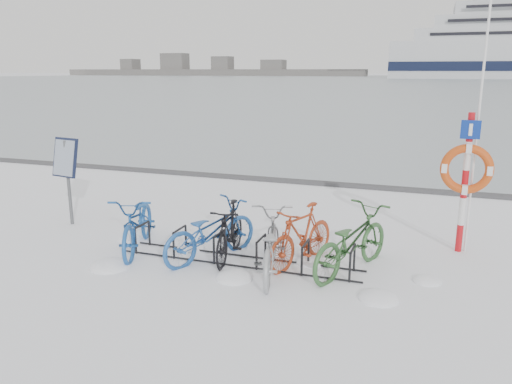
{
  "coord_description": "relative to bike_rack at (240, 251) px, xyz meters",
  "views": [
    {
      "loc": [
        2.73,
        -7.08,
        3.02
      ],
      "look_at": [
        0.07,
        0.6,
        1.03
      ],
      "focal_mm": 35.0,
      "sensor_mm": 36.0,
      "label": 1
    }
  ],
  "objects": [
    {
      "name": "ground",
      "position": [
        0.0,
        0.0,
        -0.18
      ],
      "size": [
        900.0,
        900.0,
        0.0
      ],
      "primitive_type": "plane",
      "color": "white",
      "rests_on": "ground"
    },
    {
      "name": "bike_rack",
      "position": [
        0.0,
        0.0,
        0.0
      ],
      "size": [
        4.0,
        0.48,
        0.46
      ],
      "color": "black",
      "rests_on": "ground"
    },
    {
      "name": "shoreline",
      "position": [
        -122.02,
        260.0,
        2.61
      ],
      "size": [
        180.0,
        12.0,
        9.5
      ],
      "color": "#515151",
      "rests_on": "ground"
    },
    {
      "name": "bike_5",
      "position": [
        1.74,
        0.22,
        0.34
      ],
      "size": [
        1.4,
        2.08,
        1.03
      ],
      "primitive_type": "imported",
      "rotation": [
        0.0,
        0.0,
        2.74
      ],
      "color": "#325E2F",
      "rests_on": "ground"
    },
    {
      "name": "bike_1",
      "position": [
        -0.52,
        0.02,
        0.31
      ],
      "size": [
        1.43,
        1.98,
        0.99
      ],
      "primitive_type": "imported",
      "rotation": [
        0.0,
        0.0,
        2.68
      ],
      "color": "#22549D",
      "rests_on": "ground"
    },
    {
      "name": "info_board",
      "position": [
        -3.94,
        0.78,
        1.08
      ],
      "size": [
        0.61,
        0.32,
        1.75
      ],
      "rotation": [
        0.0,
        0.0,
        -0.17
      ],
      "color": "#595B5E",
      "rests_on": "ground"
    },
    {
      "name": "bike_0",
      "position": [
        -1.86,
        -0.01,
        0.34
      ],
      "size": [
        1.3,
        2.09,
        1.04
      ],
      "primitive_type": "imported",
      "rotation": [
        0.0,
        0.0,
        0.34
      ],
      "color": "#1C519A",
      "rests_on": "ground"
    },
    {
      "name": "quay_edge",
      "position": [
        0.0,
        5.9,
        -0.13
      ],
      "size": [
        400.0,
        0.25,
        0.1
      ],
      "primitive_type": "cube",
      "color": "#3F3F42",
      "rests_on": "ground"
    },
    {
      "name": "ice_sheet",
      "position": [
        0.0,
        155.0,
        -0.17
      ],
      "size": [
        400.0,
        298.0,
        0.02
      ],
      "primitive_type": "cube",
      "color": "#9BA5AF",
      "rests_on": "ground"
    },
    {
      "name": "lifebuoy_station",
      "position": [
        3.37,
        1.63,
        1.26
      ],
      "size": [
        0.83,
        0.23,
        4.3
      ],
      "color": "#B90E15",
      "rests_on": "ground"
    },
    {
      "name": "bike_2",
      "position": [
        -0.23,
        0.15,
        0.3
      ],
      "size": [
        0.64,
        1.63,
        0.95
      ],
      "primitive_type": "imported",
      "rotation": [
        0.0,
        0.0,
        0.12
      ],
      "color": "black",
      "rests_on": "ground"
    },
    {
      "name": "bike_4",
      "position": [
        0.95,
        0.28,
        0.32
      ],
      "size": [
        1.04,
        1.71,
        0.99
      ],
      "primitive_type": "imported",
      "rotation": [
        0.0,
        0.0,
        -0.37
      ],
      "color": "#9F3618",
      "rests_on": "ground"
    },
    {
      "name": "bike_3",
      "position": [
        0.59,
        -0.27,
        0.31
      ],
      "size": [
        1.07,
        1.97,
        0.98
      ],
      "primitive_type": "imported",
      "rotation": [
        0.0,
        0.0,
        3.38
      ],
      "color": "#94969B",
      "rests_on": "ground"
    },
    {
      "name": "snow_drifts",
      "position": [
        0.02,
        -0.28,
        -0.18
      ],
      "size": [
        5.63,
        2.08,
        0.22
      ],
      "color": "white",
      "rests_on": "ground"
    }
  ]
}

